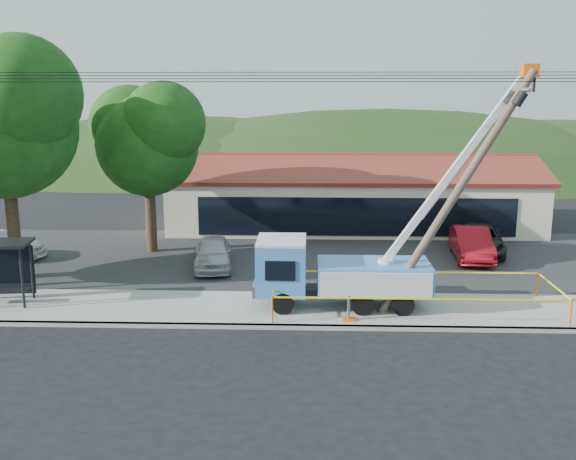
# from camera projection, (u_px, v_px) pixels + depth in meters

# --- Properties ---
(ground) EXTENTS (120.00, 120.00, 0.00)m
(ground) POSITION_uv_depth(u_px,v_px,m) (268.00, 352.00, 21.19)
(ground) COLOR black
(ground) RESTS_ON ground
(curb) EXTENTS (60.00, 0.25, 0.15)m
(curb) POSITION_uv_depth(u_px,v_px,m) (271.00, 327.00, 23.22)
(curb) COLOR #A5A29A
(curb) RESTS_ON ground
(sidewalk) EXTENTS (60.00, 4.00, 0.15)m
(sidewalk) POSITION_uv_depth(u_px,v_px,m) (274.00, 309.00, 25.08)
(sidewalk) COLOR #A5A29A
(sidewalk) RESTS_ON ground
(parking_lot) EXTENTS (60.00, 12.00, 0.10)m
(parking_lot) POSITION_uv_depth(u_px,v_px,m) (283.00, 258.00, 32.89)
(parking_lot) COLOR #28282B
(parking_lot) RESTS_ON ground
(strip_mall) EXTENTS (22.50, 8.53, 4.67)m
(strip_mall) POSITION_uv_depth(u_px,v_px,m) (352.00, 197.00, 40.16)
(strip_mall) COLOR beige
(strip_mall) RESTS_ON ground
(tree_west_near) EXTENTS (7.56, 6.72, 10.80)m
(tree_west_near) POSITION_uv_depth(u_px,v_px,m) (3.00, 112.00, 27.79)
(tree_west_near) COLOR #332316
(tree_west_near) RESTS_ON ground
(tree_lot) EXTENTS (6.30, 5.60, 8.94)m
(tree_lot) POSITION_uv_depth(u_px,v_px,m) (147.00, 135.00, 32.79)
(tree_lot) COLOR #332316
(tree_lot) RESTS_ON ground
(hill_west) EXTENTS (78.40, 56.00, 28.00)m
(hill_west) POSITION_uv_depth(u_px,v_px,m) (171.00, 164.00, 75.39)
(hill_west) COLOR #1E3D16
(hill_west) RESTS_ON ground
(hill_center) EXTENTS (89.60, 64.00, 32.00)m
(hill_center) POSITION_uv_depth(u_px,v_px,m) (384.00, 164.00, 74.55)
(hill_center) COLOR #1E3D16
(hill_center) RESTS_ON ground
(hill_east) EXTENTS (72.80, 52.00, 26.00)m
(hill_east) POSITION_uv_depth(u_px,v_px,m) (558.00, 165.00, 73.88)
(hill_east) COLOR #1E3D16
(hill_east) RESTS_ON ground
(utility_truck) EXTENTS (10.26, 3.63, 9.24)m
(utility_truck) POSITION_uv_depth(u_px,v_px,m) (338.00, 270.00, 24.93)
(utility_truck) COLOR black
(utility_truck) RESTS_ON ground
(leaning_pole) EXTENTS (5.34, 1.76, 9.15)m
(leaning_pole) POSITION_uv_depth(u_px,v_px,m) (462.00, 184.00, 23.40)
(leaning_pole) COLOR brown
(leaning_pole) RESTS_ON ground
(caution_tape) EXTENTS (10.77, 3.54, 1.02)m
(caution_tape) POSITION_uv_depth(u_px,v_px,m) (413.00, 290.00, 24.77)
(caution_tape) COLOR #F35D0D
(caution_tape) RESTS_ON ground
(car_silver) EXTENTS (2.30, 4.52, 1.47)m
(car_silver) POSITION_uv_depth(u_px,v_px,m) (213.00, 270.00, 30.83)
(car_silver) COLOR #B1B4B8
(car_silver) RESTS_ON ground
(car_red) EXTENTS (2.05, 4.93, 1.59)m
(car_red) POSITION_uv_depth(u_px,v_px,m) (470.00, 261.00, 32.48)
(car_red) COLOR maroon
(car_red) RESTS_ON ground
(car_white) EXTENTS (5.13, 2.81, 1.41)m
(car_white) POSITION_uv_depth(u_px,v_px,m) (0.00, 259.00, 32.74)
(car_white) COLOR silver
(car_white) RESTS_ON ground
(car_dark) EXTENTS (3.31, 5.57, 1.45)m
(car_dark) POSITION_uv_depth(u_px,v_px,m) (478.00, 255.00, 33.70)
(car_dark) COLOR black
(car_dark) RESTS_ON ground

